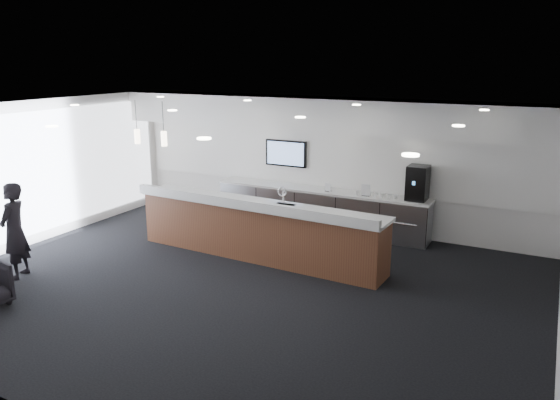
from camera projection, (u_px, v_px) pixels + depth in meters
The scene contains 24 objects.
ground at pixel (236, 286), 9.47m from camera, with size 10.00×10.00×0.00m, color black.
ceiling at pixel (232, 112), 8.71m from camera, with size 10.00×8.00×0.02m, color black.
back_wall at pixel (327, 163), 12.53m from camera, with size 10.00×0.02×3.00m, color white.
left_wall at pixel (29, 174), 11.31m from camera, with size 0.02×8.00×3.00m, color white.
soffit_bulkhead at pixel (320, 114), 11.85m from camera, with size 10.00×0.90×0.70m, color white.
alcove_panel at pixel (326, 158), 12.48m from camera, with size 9.80×0.06×1.40m, color white.
window_blinds_wall at pixel (31, 174), 11.29m from camera, with size 0.04×7.36×2.55m, color silver.
back_credenza at pixel (320, 209), 12.48m from camera, with size 5.06×0.66×0.95m.
wall_tv at pixel (286, 153), 12.85m from camera, with size 1.05×0.08×0.62m.
pendant_left at pixel (151, 141), 10.65m from camera, with size 0.12×0.12×0.30m, color #F9E1C2.
pendant_right at pixel (124, 139), 10.96m from camera, with size 0.12×0.12×0.30m, color #F9E1C2.
ceiling_can_lights at pixel (232, 114), 8.72m from camera, with size 7.00×5.00×0.02m, color white, non-canonical shape.
service_counter at pixel (258, 229), 10.68m from camera, with size 5.31×1.12×1.49m.
coffee_machine at pixel (418, 183), 11.34m from camera, with size 0.42×0.55×0.72m.
info_sign_left at pixel (328, 187), 12.10m from camera, with size 0.14×0.02×0.19m, color silver.
info_sign_right at pixel (366, 190), 11.70m from camera, with size 0.19×0.02×0.26m, color silver.
lounge_guest at pixel (14, 231), 9.64m from camera, with size 0.63×0.42×1.73m, color black.
cup_0 at pixel (395, 197), 11.48m from camera, with size 0.10×0.10×0.09m, color white.
cup_1 at pixel (389, 196), 11.54m from camera, with size 0.10×0.10×0.09m, color white.
cup_2 at pixel (382, 195), 11.60m from camera, with size 0.10×0.10×0.09m, color white.
cup_3 at pixel (376, 195), 11.66m from camera, with size 0.10×0.10×0.09m, color white.
cup_4 at pixel (370, 194), 11.72m from camera, with size 0.10×0.10×0.09m, color white.
cup_5 at pixel (364, 193), 11.79m from camera, with size 0.10×0.10×0.09m, color white.
cup_6 at pixel (357, 192), 11.85m from camera, with size 0.10×0.10×0.09m, color white.
Camera 1 is at (4.70, -7.45, 3.84)m, focal length 35.00 mm.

